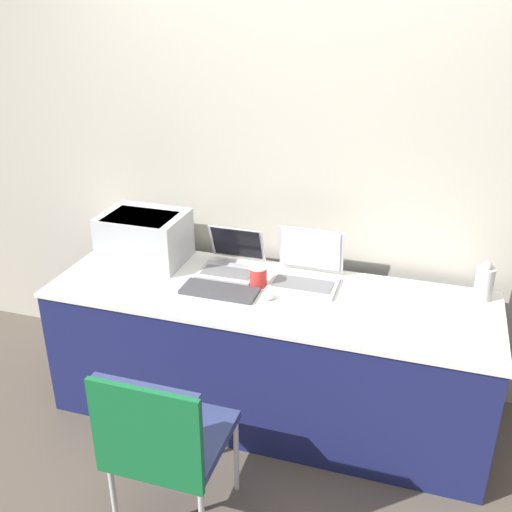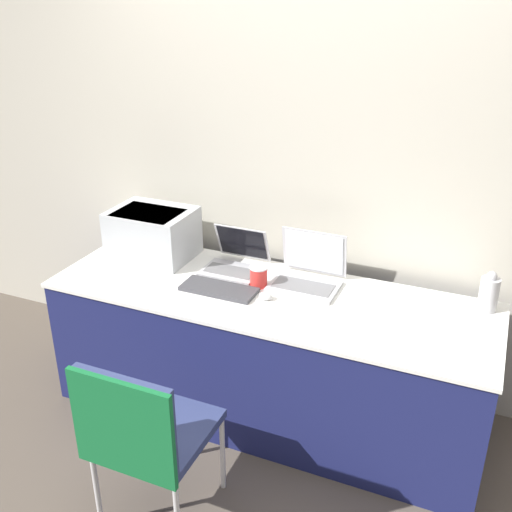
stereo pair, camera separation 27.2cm
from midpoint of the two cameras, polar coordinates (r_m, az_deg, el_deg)
name	(u,v)px [view 1 (the left image)]	position (r m, az deg, el deg)	size (l,w,h in m)	color
ground_plane	(248,452)	(3.19, -3.37, -18.24)	(14.00, 14.00, 0.00)	brown
wall_back	(296,159)	(3.25, 1.38, 9.19)	(8.00, 0.05, 2.60)	#B7B2A3
table	(269,353)	(3.23, -1.23, -9.31)	(2.27, 0.75, 0.73)	#191E51
printer	(144,236)	(3.41, -12.85, 1.84)	(0.45, 0.35, 0.28)	#B2B7BC
laptop_left	(231,262)	(3.26, -4.76, -0.60)	(0.31, 0.31, 0.22)	#B7B7BC
laptop_right	(306,271)	(3.13, 2.34, -1.53)	(0.35, 0.31, 0.27)	#B7B7BC
external_keyboard	(220,291)	(3.05, -6.05, -3.38)	(0.39, 0.16, 0.02)	#3D3D42
coffee_cup	(258,276)	(3.08, -2.30, -2.00)	(0.09, 0.09, 0.11)	red
mouse	(268,296)	(2.98, -1.46, -3.85)	(0.07, 0.05, 0.04)	silver
metal_pitcher	(484,282)	(3.11, 18.63, -2.43)	(0.09, 0.09, 0.20)	silver
chair	(161,437)	(2.52, -12.21, -16.60)	(0.45, 0.47, 0.85)	navy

